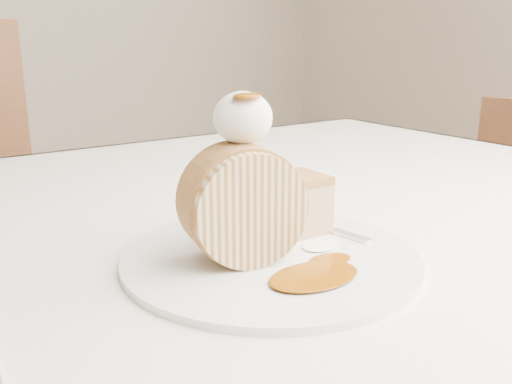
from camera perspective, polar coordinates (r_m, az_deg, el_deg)
table at (r=0.72m, az=-6.92°, el=-8.67°), size 1.40×0.90×0.75m
plate at (r=0.53m, az=1.51°, el=-6.59°), size 0.28×0.28×0.01m
roulade_slice at (r=0.50m, az=-1.32°, el=-1.30°), size 0.11×0.08×0.10m
cake_chunk at (r=0.58m, az=3.76°, el=-1.56°), size 0.06×0.06×0.05m
whipped_cream at (r=0.51m, az=-1.32°, el=7.43°), size 0.05×0.05×0.05m
caramel_drizzle at (r=0.49m, az=-0.90°, el=10.24°), size 0.03×0.02×0.01m
caramel_pool at (r=0.48m, az=5.82°, el=-8.33°), size 0.09×0.06×0.00m
fork at (r=0.60m, az=6.63°, el=-3.55°), size 0.05×0.16×0.00m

